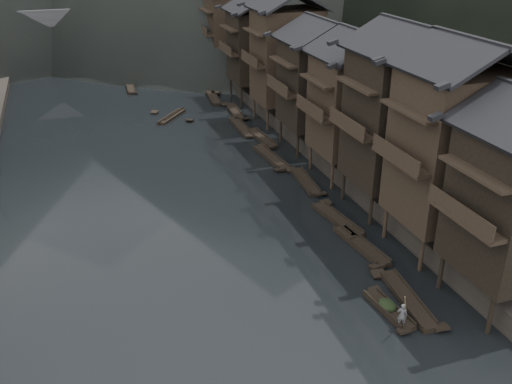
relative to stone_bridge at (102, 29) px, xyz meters
name	(u,v)px	position (x,y,z in m)	size (l,w,h in m)	color
water	(208,281)	(0.00, -72.00, -5.11)	(300.00, 300.00, 0.00)	black
right_bank	(374,82)	(35.00, -32.00, -4.21)	(40.00, 200.00, 1.80)	#2D2823
stilt_houses	(327,66)	(17.28, -52.88, 3.93)	(9.00, 67.60, 15.53)	black
moored_sampans	(257,138)	(11.91, -47.22, -4.91)	(2.85, 67.56, 0.47)	black
midriver_boats	(124,83)	(1.01, -18.52, -4.91)	(11.96, 36.83, 0.45)	black
stone_bridge	(102,29)	(0.00, 0.00, 0.00)	(40.00, 6.00, 9.00)	#4C4C4F
hero_sampan	(388,309)	(9.71, -78.82, -4.91)	(1.36, 4.74, 0.43)	black
cargo_heap	(388,300)	(9.73, -78.60, -4.37)	(1.03, 1.35, 0.62)	black
boatman	(403,312)	(9.57, -80.45, -3.88)	(0.58, 0.38, 1.60)	#5F5F62
bamboo_pole	(410,276)	(9.77, -80.45, -1.44)	(0.06, 0.06, 3.83)	#8C7A51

